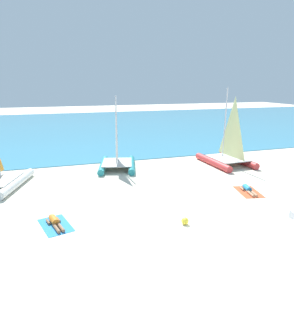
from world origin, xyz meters
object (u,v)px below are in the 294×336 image
(sunbather_left, at_px, (55,222))
(beach_ball, at_px, (185,221))
(sailboat_teal, at_px, (117,158))
(sunbather_right, at_px, (248,189))
(towel_right, at_px, (248,192))
(sailboat_red, at_px, (227,154))
(towel_left, at_px, (56,225))

(sunbather_left, height_order, beach_ball, beach_ball)
(sailboat_teal, bearing_deg, sunbather_left, -105.12)
(sunbather_left, xyz_separation_m, sunbather_right, (10.36, 0.88, 0.00))
(towel_right, xyz_separation_m, beach_ball, (-5.03, -2.48, 0.15))
(sailboat_red, bearing_deg, beach_ball, -134.01)
(sailboat_red, distance_m, sunbather_right, 5.75)
(sailboat_teal, distance_m, sunbather_left, 8.84)
(sailboat_teal, height_order, towel_right, sailboat_teal)
(towel_right, bearing_deg, towel_left, -175.14)
(sailboat_teal, distance_m, towel_right, 9.10)
(sailboat_red, xyz_separation_m, towel_right, (-2.02, -5.41, -0.82))
(sailboat_red, distance_m, sailboat_teal, 8.11)
(sunbather_left, relative_size, beach_ball, 4.93)
(sunbather_left, bearing_deg, beach_ball, -32.22)
(sailboat_teal, height_order, sunbather_right, sailboat_teal)
(towel_left, xyz_separation_m, towel_right, (10.33, 0.88, 0.00))
(towel_left, distance_m, beach_ball, 5.54)
(sailboat_teal, distance_m, towel_left, 8.90)
(sunbather_left, bearing_deg, towel_right, -10.32)
(sailboat_teal, relative_size, beach_ball, 15.97)
(sunbather_right, height_order, beach_ball, beach_ball)
(sunbather_right, bearing_deg, beach_ball, -140.72)
(sunbather_left, xyz_separation_m, towel_right, (10.35, 0.81, -0.13))
(beach_ball, bearing_deg, sunbather_right, 26.77)
(towel_left, bearing_deg, sailboat_teal, 60.49)
(towel_right, height_order, sunbather_right, sunbather_right)
(sunbather_left, relative_size, towel_right, 0.82)
(towel_left, relative_size, sunbather_right, 1.22)
(sunbather_left, height_order, towel_right, sunbather_left)
(towel_left, xyz_separation_m, sunbather_right, (10.35, 0.94, 0.13))
(towel_right, bearing_deg, sunbather_left, -175.50)
(sailboat_red, relative_size, sunbather_right, 3.56)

